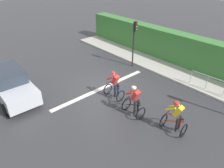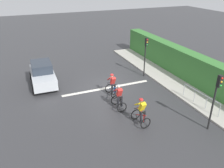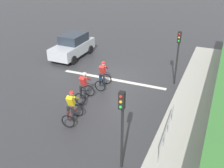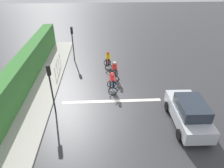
{
  "view_description": "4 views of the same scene",
  "coord_description": "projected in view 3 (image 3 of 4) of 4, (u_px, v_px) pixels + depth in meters",
  "views": [
    {
      "loc": [
        6.82,
        8.77,
        6.82
      ],
      "look_at": [
        0.01,
        1.11,
        0.76
      ],
      "focal_mm": 33.31,
      "sensor_mm": 36.0,
      "label": 1
    },
    {
      "loc": [
        5.73,
        14.94,
        7.88
      ],
      "look_at": [
        -0.06,
        0.97,
        0.7
      ],
      "focal_mm": 36.91,
      "sensor_mm": 36.0,
      "label": 2
    },
    {
      "loc": [
        -6.16,
        14.62,
        7.6
      ],
      "look_at": [
        -0.83,
        2.16,
        0.77
      ],
      "focal_mm": 43.6,
      "sensor_mm": 36.0,
      "label": 3
    },
    {
      "loc": [
        -0.61,
        -11.45,
        8.5
      ],
      "look_at": [
        0.05,
        0.88,
        0.96
      ],
      "focal_mm": 32.34,
      "sensor_mm": 36.0,
      "label": 4
    }
  ],
  "objects": [
    {
      "name": "road_marking_stop_line",
      "position": [
        113.0,
        79.0,
        17.49
      ],
      "size": [
        7.0,
        0.3,
        0.01
      ],
      "primitive_type": "cube",
      "color": "silver",
      "rests_on": "ground"
    },
    {
      "name": "stone_wall_low",
      "position": [
        216.0,
        111.0,
        13.56
      ],
      "size": [
        0.44,
        20.59,
        0.62
      ],
      "primitive_type": "cube",
      "color": "tan",
      "rests_on": "ground"
    },
    {
      "name": "sidewalk_kerb",
      "position": [
        197.0,
        111.0,
        13.99
      ],
      "size": [
        2.8,
        20.59,
        0.12
      ],
      "primitive_type": "cube",
      "color": "#ADA89E",
      "rests_on": "ground"
    },
    {
      "name": "traffic_light_far_junction",
      "position": [
        122.0,
        120.0,
        9.48
      ],
      "size": [
        0.2,
        0.31,
        3.34
      ],
      "color": "black",
      "rests_on": "ground"
    },
    {
      "name": "pedestrian_railing_kerbside",
      "position": [
        167.0,
        128.0,
        11.49
      ],
      "size": [
        0.19,
        3.13,
        1.03
      ],
      "color": "#999EA3",
      "rests_on": "ground"
    },
    {
      "name": "traffic_light_near_crossing",
      "position": [
        178.0,
        50.0,
        15.91
      ],
      "size": [
        0.2,
        0.31,
        3.34
      ],
      "color": "black",
      "rests_on": "ground"
    },
    {
      "name": "car_silver",
      "position": [
        73.0,
        46.0,
        20.76
      ],
      "size": [
        1.95,
        4.13,
        1.76
      ],
      "color": "#B7BCC1",
      "rests_on": "ground"
    },
    {
      "name": "ground_plane",
      "position": [
        113.0,
        79.0,
        17.59
      ],
      "size": [
        80.0,
        80.0,
        0.0
      ],
      "primitive_type": "plane",
      "color": "#333335"
    },
    {
      "name": "cyclist_mid",
      "position": [
        103.0,
        76.0,
        16.11
      ],
      "size": [
        0.74,
        1.12,
        1.66
      ],
      "color": "black",
      "rests_on": "ground"
    },
    {
      "name": "cyclist_lead",
      "position": [
        72.0,
        108.0,
        12.87
      ],
      "size": [
        0.77,
        1.14,
        1.66
      ],
      "color": "black",
      "rests_on": "ground"
    },
    {
      "name": "cyclist_second",
      "position": [
        84.0,
        88.0,
        14.73
      ],
      "size": [
        0.71,
        1.1,
        1.66
      ],
      "color": "black",
      "rests_on": "ground"
    }
  ]
}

